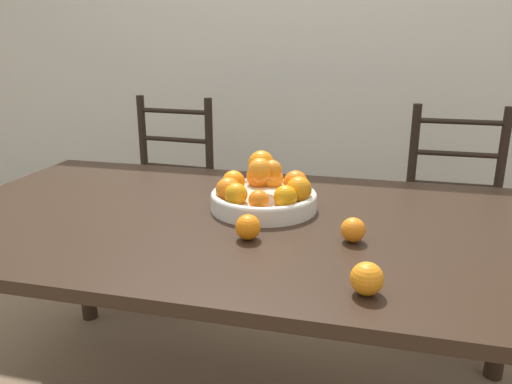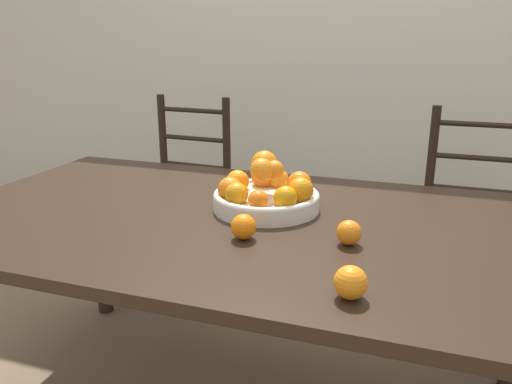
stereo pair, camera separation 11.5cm
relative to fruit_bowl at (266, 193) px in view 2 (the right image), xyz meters
The scene contains 8 objects.
wall_back 1.57m from the fruit_bowl, 91.66° to the left, with size 8.00×0.06×2.60m.
dining_table 0.17m from the fruit_bowl, 114.48° to the right, with size 1.94×1.07×0.75m.
fruit_bowl is the anchor object (origin of this frame).
orange_loose_0 0.26m from the fruit_bowl, 86.28° to the right, with size 0.07×0.07×0.07m.
orange_loose_1 0.60m from the fruit_bowl, 55.21° to the right, with size 0.07×0.07×0.07m.
orange_loose_2 0.36m from the fruit_bowl, 34.92° to the right, with size 0.07×0.07×0.07m.
chair_left 1.07m from the fruit_bowl, 132.63° to the left, with size 0.44×0.42×0.99m.
chair_right 1.07m from the fruit_bowl, 47.19° to the left, with size 0.42×0.40×0.99m.
Camera 2 is at (0.50, -1.35, 1.28)m, focal length 35.00 mm.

